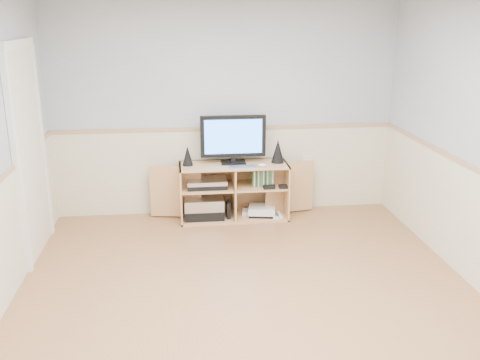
# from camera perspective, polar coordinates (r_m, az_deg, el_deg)

# --- Properties ---
(room) EXTENTS (4.04, 4.54, 2.54)m
(room) POSITION_cam_1_polar(r_m,az_deg,el_deg) (4.18, 0.21, 2.30)
(room) COLOR #B97C52
(room) RESTS_ON ground
(media_cabinet) EXTENTS (1.94, 0.47, 0.65)m
(media_cabinet) POSITION_cam_1_polar(r_m,az_deg,el_deg) (6.27, -0.72, -0.97)
(media_cabinet) COLOR tan
(media_cabinet) RESTS_ON floor
(monitor) EXTENTS (0.75, 0.18, 0.56)m
(monitor) POSITION_cam_1_polar(r_m,az_deg,el_deg) (6.10, -0.74, 4.54)
(monitor) COLOR black
(monitor) RESTS_ON media_cabinet
(speaker_left) EXTENTS (0.12, 0.12, 0.22)m
(speaker_left) POSITION_cam_1_polar(r_m,az_deg,el_deg) (6.09, -5.61, 2.60)
(speaker_left) COLOR black
(speaker_left) RESTS_ON media_cabinet
(speaker_right) EXTENTS (0.15, 0.15, 0.27)m
(speaker_right) POSITION_cam_1_polar(r_m,az_deg,el_deg) (6.19, 4.05, 3.10)
(speaker_right) COLOR black
(speaker_right) RESTS_ON media_cabinet
(keyboard) EXTENTS (0.33, 0.15, 0.01)m
(keyboard) POSITION_cam_1_polar(r_m,az_deg,el_deg) (6.00, 0.28, 1.42)
(keyboard) COLOR silver
(keyboard) RESTS_ON media_cabinet
(mouse) EXTENTS (0.10, 0.07, 0.04)m
(mouse) POSITION_cam_1_polar(r_m,az_deg,el_deg) (6.03, 2.40, 1.59)
(mouse) COLOR white
(mouse) RESTS_ON media_cabinet
(av_components) EXTENTS (0.53, 0.34, 0.47)m
(av_components) POSITION_cam_1_polar(r_m,az_deg,el_deg) (6.23, -3.73, -2.24)
(av_components) COLOR black
(av_components) RESTS_ON media_cabinet
(game_consoles) EXTENTS (0.46, 0.31, 0.11)m
(game_consoles) POSITION_cam_1_polar(r_m,az_deg,el_deg) (6.34, 2.23, -3.31)
(game_consoles) COLOR white
(game_consoles) RESTS_ON media_cabinet
(game_cases) EXTENTS (0.24, 0.14, 0.19)m
(game_cases) POSITION_cam_1_polar(r_m,az_deg,el_deg) (6.20, 2.39, 0.27)
(game_cases) COLOR #3F8C3F
(game_cases) RESTS_ON media_cabinet
(wall_outlet) EXTENTS (0.12, 0.03, 0.12)m
(wall_outlet) POSITION_cam_1_polar(r_m,az_deg,el_deg) (6.53, 7.22, 2.08)
(wall_outlet) COLOR white
(wall_outlet) RESTS_ON wall_back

